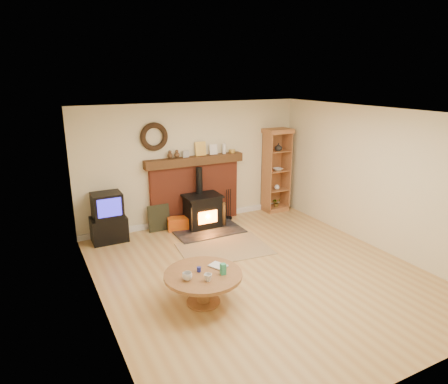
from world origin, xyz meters
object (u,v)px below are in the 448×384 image
tv_unit (108,218)px  curio_cabinet (276,170)px  wood_stove (203,212)px  coffee_table (203,279)px

tv_unit → curio_cabinet: 3.97m
wood_stove → tv_unit: (-1.93, 0.20, 0.12)m
tv_unit → curio_cabinet: (3.94, 0.09, 0.51)m
curio_cabinet → wood_stove: bearing=-172.0°
curio_cabinet → coffee_table: curio_cabinet is taller
wood_stove → curio_cabinet: 2.13m
tv_unit → coffee_table: size_ratio=0.88×
wood_stove → tv_unit: 1.94m
tv_unit → coffee_table: bearing=-76.0°
wood_stove → curio_cabinet: (2.01, 0.28, 0.63)m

